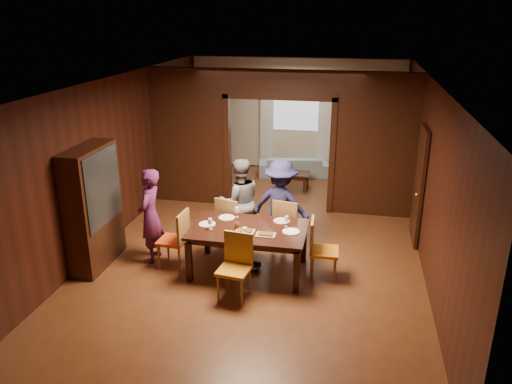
% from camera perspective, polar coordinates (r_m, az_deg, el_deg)
% --- Properties ---
extents(floor, '(9.00, 9.00, 0.00)m').
position_cam_1_polar(floor, '(9.31, 0.97, -5.29)').
color(floor, '#563018').
rests_on(floor, ground).
extents(ceiling, '(5.50, 9.00, 0.02)m').
position_cam_1_polar(ceiling, '(8.49, 1.09, 12.71)').
color(ceiling, silver).
rests_on(ceiling, room_walls).
extents(room_walls, '(5.52, 9.01, 2.90)m').
position_cam_1_polar(room_walls, '(10.57, 2.89, 6.46)').
color(room_walls, black).
rests_on(room_walls, floor).
extents(person_purple, '(0.40, 0.60, 1.60)m').
position_cam_1_polar(person_purple, '(8.41, -12.00, -2.67)').
color(person_purple, '#4E1B4C').
rests_on(person_purple, floor).
extents(person_grey, '(0.94, 0.86, 1.58)m').
position_cam_1_polar(person_grey, '(8.86, -1.86, -1.10)').
color(person_grey, slate).
rests_on(person_grey, floor).
extents(person_navy, '(1.13, 0.77, 1.61)m').
position_cam_1_polar(person_navy, '(8.66, 2.84, -1.49)').
color(person_navy, '#1D1C47').
rests_on(person_navy, floor).
extents(sofa, '(1.85, 0.98, 0.51)m').
position_cam_1_polar(sofa, '(12.77, 4.31, 3.01)').
color(sofa, '#92B0BF').
rests_on(sofa, floor).
extents(serving_bowl, '(0.29, 0.29, 0.07)m').
position_cam_1_polar(serving_bowl, '(7.90, -0.42, -3.73)').
color(serving_bowl, black).
rests_on(serving_bowl, dining_table).
extents(dining_table, '(1.83, 1.14, 0.76)m').
position_cam_1_polar(dining_table, '(8.02, -0.86, -6.63)').
color(dining_table, black).
rests_on(dining_table, floor).
extents(coffee_table, '(0.80, 0.50, 0.40)m').
position_cam_1_polar(coffee_table, '(11.81, 4.19, 1.30)').
color(coffee_table, black).
rests_on(coffee_table, floor).
extents(chair_left, '(0.47, 0.47, 0.97)m').
position_cam_1_polar(chair_left, '(8.27, -9.51, -5.28)').
color(chair_left, '#E74515').
rests_on(chair_left, floor).
extents(chair_right, '(0.46, 0.46, 0.97)m').
position_cam_1_polar(chair_right, '(7.88, 7.81, -6.51)').
color(chair_right, orange).
rests_on(chair_right, floor).
extents(chair_far_l, '(0.55, 0.55, 0.97)m').
position_cam_1_polar(chair_far_l, '(8.78, -2.71, -3.44)').
color(chair_far_l, red).
rests_on(chair_far_l, floor).
extents(chair_far_r, '(0.51, 0.51, 0.97)m').
position_cam_1_polar(chair_far_r, '(8.72, 3.71, -3.65)').
color(chair_far_r, orange).
rests_on(chair_far_r, floor).
extents(chair_near, '(0.49, 0.49, 0.97)m').
position_cam_1_polar(chair_near, '(7.28, -2.53, -8.70)').
color(chair_near, '#C37712').
rests_on(chair_near, floor).
extents(hutch, '(0.40, 1.20, 2.00)m').
position_cam_1_polar(hutch, '(8.44, -18.10, -1.70)').
color(hutch, black).
rests_on(hutch, floor).
extents(door_right, '(0.06, 0.90, 2.10)m').
position_cam_1_polar(door_right, '(9.33, 18.12, 0.70)').
color(door_right, black).
rests_on(door_right, floor).
extents(window_far, '(1.20, 0.03, 1.30)m').
position_cam_1_polar(window_far, '(13.01, 4.63, 9.86)').
color(window_far, silver).
rests_on(window_far, back_wall).
extents(curtain_left, '(0.35, 0.06, 2.40)m').
position_cam_1_polar(curtain_left, '(13.17, 1.28, 8.05)').
color(curtain_left, white).
rests_on(curtain_left, back_wall).
extents(curtain_right, '(0.35, 0.06, 2.40)m').
position_cam_1_polar(curtain_right, '(12.99, 7.87, 7.70)').
color(curtain_right, white).
rests_on(curtain_right, back_wall).
extents(plate_left, '(0.27, 0.27, 0.01)m').
position_cam_1_polar(plate_left, '(8.03, -5.60, -3.67)').
color(plate_left, silver).
rests_on(plate_left, dining_table).
extents(plate_far_l, '(0.27, 0.27, 0.01)m').
position_cam_1_polar(plate_far_l, '(8.26, -3.36, -2.92)').
color(plate_far_l, white).
rests_on(plate_far_l, dining_table).
extents(plate_far_r, '(0.27, 0.27, 0.01)m').
position_cam_1_polar(plate_far_r, '(8.12, 2.95, -3.31)').
color(plate_far_r, silver).
rests_on(plate_far_r, dining_table).
extents(plate_right, '(0.27, 0.27, 0.01)m').
position_cam_1_polar(plate_right, '(7.75, 4.02, -4.53)').
color(plate_right, white).
rests_on(plate_right, dining_table).
extents(plate_near, '(0.27, 0.27, 0.01)m').
position_cam_1_polar(plate_near, '(7.54, -1.67, -5.23)').
color(plate_near, silver).
rests_on(plate_near, dining_table).
extents(platter_a, '(0.30, 0.20, 0.04)m').
position_cam_1_polar(platter_a, '(7.73, -1.27, -4.45)').
color(platter_a, gray).
rests_on(platter_a, dining_table).
extents(platter_b, '(0.30, 0.20, 0.04)m').
position_cam_1_polar(platter_b, '(7.61, 1.11, -4.85)').
color(platter_b, gray).
rests_on(platter_b, dining_table).
extents(wineglass_left, '(0.08, 0.08, 0.18)m').
position_cam_1_polar(wineglass_left, '(7.82, -5.25, -3.65)').
color(wineglass_left, silver).
rests_on(wineglass_left, dining_table).
extents(wineglass_far, '(0.08, 0.08, 0.18)m').
position_cam_1_polar(wineglass_far, '(8.25, -2.19, -2.29)').
color(wineglass_far, silver).
rests_on(wineglass_far, dining_table).
extents(wineglass_right, '(0.08, 0.08, 0.18)m').
position_cam_1_polar(wineglass_right, '(7.90, 3.53, -3.37)').
color(wineglass_right, silver).
rests_on(wineglass_right, dining_table).
extents(tumbler, '(0.07, 0.07, 0.14)m').
position_cam_1_polar(tumbler, '(7.57, -1.28, -4.58)').
color(tumbler, white).
rests_on(tumbler, dining_table).
extents(condiment_jar, '(0.08, 0.08, 0.11)m').
position_cam_1_polar(condiment_jar, '(7.82, -2.18, -3.85)').
color(condiment_jar, '#522C13').
rests_on(condiment_jar, dining_table).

